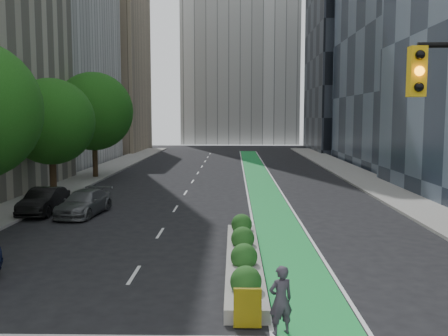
{
  "coord_description": "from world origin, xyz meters",
  "views": [
    {
      "loc": [
        0.85,
        -10.22,
        5.32
      ],
      "look_at": [
        0.42,
        11.97,
        3.0
      ],
      "focal_mm": 40.0,
      "sensor_mm": 36.0,
      "label": 1
    }
  ],
  "objects_px": {
    "cyclist": "(281,300)",
    "parked_car_left_mid": "(44,201)",
    "median_planter": "(243,256)",
    "parked_car_left_far": "(84,203)"
  },
  "relations": [
    {
      "from": "cyclist",
      "to": "parked_car_left_mid",
      "type": "xyz_separation_m",
      "value": [
        -11.5,
        14.87,
        -0.16
      ]
    },
    {
      "from": "median_planter",
      "to": "parked_car_left_far",
      "type": "height_order",
      "value": "parked_car_left_far"
    },
    {
      "from": "parked_car_left_mid",
      "to": "parked_car_left_far",
      "type": "height_order",
      "value": "parked_car_left_mid"
    },
    {
      "from": "cyclist",
      "to": "parked_car_left_far",
      "type": "xyz_separation_m",
      "value": [
        -9.21,
        14.59,
        -0.2
      ]
    },
    {
      "from": "parked_car_left_mid",
      "to": "parked_car_left_far",
      "type": "xyz_separation_m",
      "value": [
        2.29,
        -0.28,
        -0.04
      ]
    },
    {
      "from": "median_planter",
      "to": "cyclist",
      "type": "bearing_deg",
      "value": -81.73
    },
    {
      "from": "median_planter",
      "to": "parked_car_left_mid",
      "type": "bearing_deg",
      "value": 138.8
    },
    {
      "from": "median_planter",
      "to": "parked_car_left_far",
      "type": "distance_m",
      "value": 12.39
    },
    {
      "from": "parked_car_left_mid",
      "to": "parked_car_left_far",
      "type": "relative_size",
      "value": 0.94
    },
    {
      "from": "median_planter",
      "to": "cyclist",
      "type": "xyz_separation_m",
      "value": [
        0.8,
        -5.5,
        0.49
      ]
    }
  ]
}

